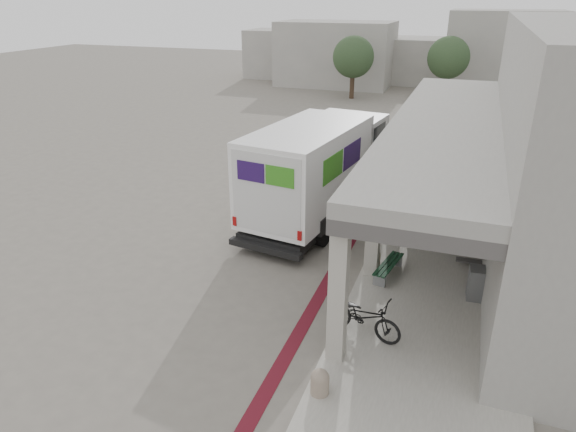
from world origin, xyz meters
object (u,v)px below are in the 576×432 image
at_px(utility_cabinet, 476,283).
at_px(bicycle_black, 363,316).
at_px(bench, 388,267).
at_px(fedex_truck, 320,167).

distance_m(utility_cabinet, bicycle_black, 3.63).
bearing_deg(bench, fedex_truck, 141.09).
bearing_deg(bench, bicycle_black, -81.12).
distance_m(fedex_truck, bicycle_black, 7.70).
height_order(fedex_truck, bench, fedex_truck).
xyz_separation_m(utility_cabinet, bicycle_black, (-2.50, -2.63, 0.07)).
bearing_deg(utility_cabinet, bicycle_black, -137.21).
xyz_separation_m(fedex_truck, utility_cabinet, (5.67, -4.27, -1.34)).
bearing_deg(utility_cabinet, fedex_truck, 139.40).
bearing_deg(fedex_truck, bench, -41.65).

